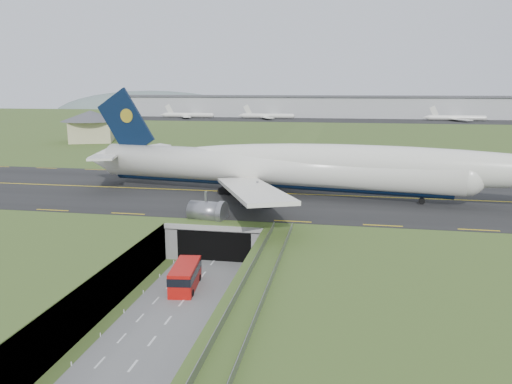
# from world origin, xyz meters

# --- Properties ---
(ground) EXTENTS (900.00, 900.00, 0.00)m
(ground) POSITION_xyz_m (0.00, 0.00, 0.00)
(ground) COLOR #385020
(ground) RESTS_ON ground
(airfield_deck) EXTENTS (800.00, 800.00, 6.00)m
(airfield_deck) POSITION_xyz_m (0.00, 0.00, 3.00)
(airfield_deck) COLOR gray
(airfield_deck) RESTS_ON ground
(trench_road) EXTENTS (12.00, 75.00, 0.20)m
(trench_road) POSITION_xyz_m (0.00, -7.50, 0.10)
(trench_road) COLOR slate
(trench_road) RESTS_ON ground
(taxiway) EXTENTS (800.00, 44.00, 0.18)m
(taxiway) POSITION_xyz_m (0.00, 33.00, 6.09)
(taxiway) COLOR black
(taxiway) RESTS_ON airfield_deck
(tunnel_portal) EXTENTS (17.00, 22.30, 6.00)m
(tunnel_portal) POSITION_xyz_m (0.00, 16.71, 3.33)
(tunnel_portal) COLOR gray
(tunnel_portal) RESTS_ON ground
(guideway) EXTENTS (3.00, 53.00, 7.05)m
(guideway) POSITION_xyz_m (11.00, -19.11, 5.32)
(guideway) COLOR #A8A8A3
(guideway) RESTS_ON ground
(jumbo_jet) EXTENTS (104.92, 65.05, 21.75)m
(jumbo_jet) POSITION_xyz_m (12.69, 31.26, 11.87)
(jumbo_jet) COLOR silver
(jumbo_jet) RESTS_ON ground
(shuttle_tram) EXTENTS (4.08, 8.62, 3.37)m
(shuttle_tram) POSITION_xyz_m (-1.04, -3.23, 1.84)
(shuttle_tram) COLOR #BB110C
(shuttle_tram) RESTS_ON ground
(service_building) EXTENTS (29.31, 29.31, 12.37)m
(service_building) POSITION_xyz_m (-78.55, 117.17, 13.33)
(service_building) COLOR #C2BA8C
(service_building) RESTS_ON ground
(cargo_terminal) EXTENTS (320.00, 67.00, 15.60)m
(cargo_terminal) POSITION_xyz_m (-0.11, 299.41, 13.96)
(cargo_terminal) COLOR #B2B2B2
(cargo_terminal) RESTS_ON ground
(distant_hills) EXTENTS (700.00, 91.00, 60.00)m
(distant_hills) POSITION_xyz_m (64.38, 430.00, -4.00)
(distant_hills) COLOR slate
(distant_hills) RESTS_ON ground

